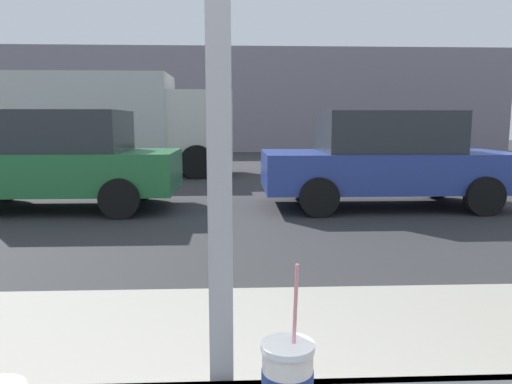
# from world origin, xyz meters

# --- Properties ---
(ground_plane) EXTENTS (60.00, 60.00, 0.00)m
(ground_plane) POSITION_xyz_m (0.00, 8.00, 0.00)
(ground_plane) COLOR #2D2D30
(sidewalk_strip) EXTENTS (16.00, 2.80, 0.11)m
(sidewalk_strip) POSITION_xyz_m (0.00, 1.60, 0.05)
(sidewalk_strip) COLOR #9E998E
(sidewalk_strip) RESTS_ON ground
(building_facade_far) EXTENTS (28.00, 1.20, 5.14)m
(building_facade_far) POSITION_xyz_m (0.00, 23.48, 2.57)
(building_facade_far) COLOR gray
(building_facade_far) RESTS_ON ground
(soda_cup_left) EXTENTS (0.10, 0.10, 0.30)m
(soda_cup_left) POSITION_xyz_m (0.13, -0.09, 1.04)
(soda_cup_left) COLOR white
(soda_cup_left) RESTS_ON window_counter
(parked_car_green) EXTENTS (4.16, 2.01, 1.70)m
(parked_car_green) POSITION_xyz_m (-3.03, 7.45, 0.86)
(parked_car_green) COLOR #236B38
(parked_car_green) RESTS_ON ground
(parked_car_blue) EXTENTS (4.35, 2.01, 1.69)m
(parked_car_blue) POSITION_xyz_m (2.72, 7.45, 0.86)
(parked_car_blue) COLOR #283D93
(parked_car_blue) RESTS_ON ground
(box_truck) EXTENTS (7.33, 2.44, 2.81)m
(box_truck) POSITION_xyz_m (-3.81, 12.88, 1.56)
(box_truck) COLOR beige
(box_truck) RESTS_ON ground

